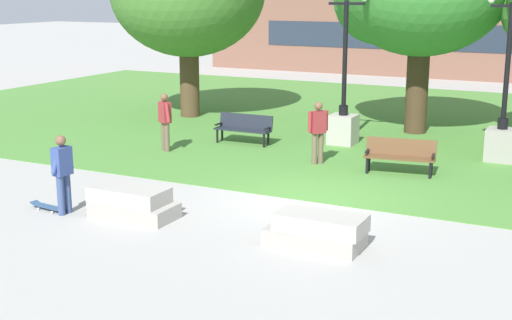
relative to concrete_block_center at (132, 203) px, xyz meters
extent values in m
plane|color=#A3A09B|center=(2.83, 2.70, -0.31)|extent=(140.00, 140.00, 0.00)
cube|color=#4C8438|center=(2.83, 12.70, -0.30)|extent=(40.00, 20.00, 0.02)
cube|color=#9E9991|center=(0.05, 0.00, -0.15)|extent=(1.80, 0.90, 0.32)
cube|color=#A6A098|center=(-0.06, 0.00, 0.17)|extent=(1.66, 0.83, 0.32)
cube|color=#9E9991|center=(4.09, 0.09, -0.15)|extent=(1.80, 0.90, 0.32)
cube|color=#A6A098|center=(4.21, 0.09, 0.17)|extent=(1.66, 0.83, 0.32)
cylinder|color=#384C7A|center=(-1.42, -0.56, 0.12)|extent=(0.15, 0.15, 0.86)
cylinder|color=#384C7A|center=(-1.41, -0.36, 0.12)|extent=(0.15, 0.15, 0.86)
cube|color=#334784|center=(-1.41, -0.46, 0.85)|extent=(0.26, 0.41, 0.60)
cylinder|color=#334784|center=(-1.43, -0.62, 0.90)|extent=(0.12, 0.31, 0.55)
cylinder|color=#334784|center=(-1.40, -0.31, 0.90)|extent=(0.12, 0.31, 0.55)
sphere|color=brown|center=(-1.41, -0.46, 1.29)|extent=(0.22, 0.22, 0.22)
cube|color=#2D4C75|center=(-1.88, -0.45, -0.22)|extent=(0.82, 0.30, 0.02)
cube|color=#2D4C75|center=(-2.33, -0.40, -0.20)|extent=(0.14, 0.21, 0.06)
cube|color=#2D4C75|center=(-1.44, -0.50, -0.20)|extent=(0.14, 0.21, 0.06)
cylinder|color=silver|center=(-2.12, -0.53, -0.28)|extent=(0.06, 0.04, 0.06)
cylinder|color=silver|center=(-2.09, -0.31, -0.28)|extent=(0.06, 0.04, 0.06)
cylinder|color=silver|center=(-1.68, -0.59, -0.28)|extent=(0.06, 0.04, 0.06)
cylinder|color=silver|center=(-1.65, -0.37, -0.28)|extent=(0.06, 0.04, 0.06)
cube|color=brown|center=(4.08, 5.92, 0.15)|extent=(1.84, 0.69, 0.05)
cube|color=brown|center=(4.04, 6.16, 0.38)|extent=(1.80, 0.37, 0.46)
cube|color=black|center=(3.24, 5.80, 0.27)|extent=(0.11, 0.40, 0.04)
cube|color=black|center=(4.91, 6.03, 0.27)|extent=(0.11, 0.40, 0.04)
cylinder|color=black|center=(3.31, 5.65, -0.08)|extent=(0.07, 0.07, 0.41)
cylinder|color=black|center=(4.89, 5.87, -0.08)|extent=(0.07, 0.07, 0.41)
cylinder|color=black|center=(3.26, 5.96, -0.08)|extent=(0.07, 0.07, 0.41)
cylinder|color=black|center=(4.85, 6.19, -0.08)|extent=(0.07, 0.07, 0.41)
cube|color=#1E232D|center=(-1.26, 7.42, 0.15)|extent=(1.81, 0.48, 0.05)
cube|color=#1E232D|center=(-1.27, 7.67, 0.38)|extent=(1.80, 0.16, 0.46)
cube|color=black|center=(-2.10, 7.40, 0.27)|extent=(0.07, 0.40, 0.04)
cube|color=black|center=(-0.42, 7.43, 0.27)|extent=(0.07, 0.40, 0.04)
cylinder|color=black|center=(-2.06, 7.24, -0.08)|extent=(0.07, 0.07, 0.41)
cylinder|color=black|center=(-0.46, 7.27, -0.08)|extent=(0.07, 0.07, 0.41)
cylinder|color=black|center=(-2.07, 7.56, -0.08)|extent=(0.07, 0.07, 0.41)
cylinder|color=black|center=(-0.47, 7.59, -0.08)|extent=(0.07, 0.07, 0.41)
cube|color=#ADA89E|center=(1.48, 8.84, 0.16)|extent=(0.80, 0.80, 0.90)
cylinder|color=black|center=(1.48, 8.84, 0.76)|extent=(0.28, 0.28, 0.30)
cylinder|color=black|center=(1.48, 8.84, 2.34)|extent=(0.14, 0.14, 3.44)
cube|color=black|center=(1.48, 8.84, 3.96)|extent=(1.10, 0.08, 0.08)
cube|color=gray|center=(6.18, 8.69, 0.16)|extent=(0.80, 0.80, 0.90)
cylinder|color=black|center=(6.18, 8.69, 0.76)|extent=(0.28, 0.28, 0.30)
cylinder|color=black|center=(6.18, 8.69, 2.33)|extent=(0.14, 0.14, 3.43)
cylinder|color=#4C3823|center=(-5.36, 10.96, 1.25)|extent=(0.72, 0.72, 3.07)
sphere|color=#42752D|center=(-6.91, 11.53, 3.78)|extent=(3.11, 3.11, 3.11)
cylinder|color=#42301E|center=(3.03, 11.63, 1.40)|extent=(0.72, 0.72, 3.38)
cylinder|color=brown|center=(-2.93, 5.58, 0.14)|extent=(0.15, 0.15, 0.86)
cylinder|color=brown|center=(-2.75, 5.49, 0.14)|extent=(0.15, 0.15, 0.86)
cube|color=maroon|center=(-2.84, 5.54, 0.87)|extent=(0.47, 0.41, 0.60)
cylinder|color=maroon|center=(-3.07, 5.73, 0.90)|extent=(0.24, 0.20, 0.56)
cylinder|color=maroon|center=(-2.62, 5.34, 0.90)|extent=(0.24, 0.20, 0.56)
sphere|color=brown|center=(-2.84, 5.54, 1.31)|extent=(0.22, 0.22, 0.22)
cylinder|color=brown|center=(1.82, 6.15, 0.14)|extent=(0.15, 0.15, 0.86)
cylinder|color=brown|center=(1.70, 5.98, 0.14)|extent=(0.15, 0.15, 0.86)
cube|color=maroon|center=(1.76, 6.07, 0.87)|extent=(0.43, 0.47, 0.60)
cylinder|color=maroon|center=(1.91, 6.28, 0.90)|extent=(0.14, 0.14, 0.55)
cylinder|color=maroon|center=(1.61, 5.85, 0.90)|extent=(0.14, 0.14, 0.55)
sphere|color=brown|center=(1.76, 6.07, 1.31)|extent=(0.22, 0.22, 0.22)
cube|color=#232D3D|center=(1.94, 26.68, 1.89)|extent=(23.14, 0.03, 1.40)
camera|label=1|loc=(8.76, -11.63, 4.36)|focal=50.00mm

